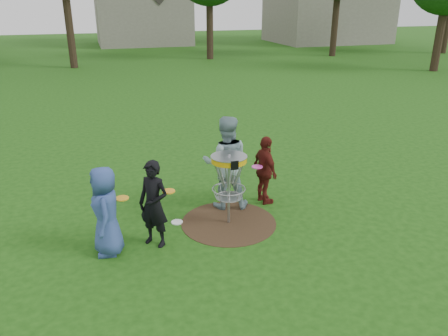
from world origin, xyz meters
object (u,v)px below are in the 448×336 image
object	(u,v)px
player_maroon	(265,170)
player_black	(154,204)
player_blue	(106,211)
player_grey	(226,163)
disc_golf_basket	(229,173)

from	to	relation	value
player_maroon	player_black	bearing A→B (deg)	105.31
player_blue	player_black	world-z (taller)	same
player_black	player_maroon	xyz separation A→B (m)	(2.41, 0.98, -0.05)
player_black	player_maroon	size ratio (longest dim) A/B	1.06
player_grey	disc_golf_basket	world-z (taller)	player_grey
player_black	disc_golf_basket	world-z (taller)	player_black
player_blue	player_grey	bearing A→B (deg)	117.78
player_black	player_grey	xyz separation A→B (m)	(1.59, 1.05, 0.18)
player_black	disc_golf_basket	xyz separation A→B (m)	(1.43, 0.35, 0.26)
player_grey	player_maroon	xyz separation A→B (m)	(0.81, -0.08, -0.23)
player_black	player_grey	world-z (taller)	player_grey
player_black	player_maroon	distance (m)	2.60
player_blue	player_maroon	size ratio (longest dim) A/B	1.07
player_black	player_blue	bearing A→B (deg)	-134.77
disc_golf_basket	player_blue	bearing A→B (deg)	-170.19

